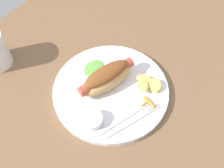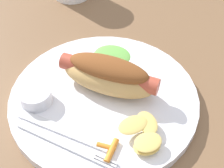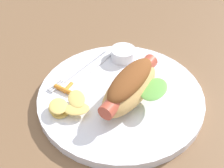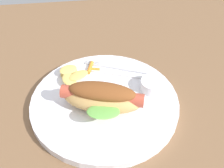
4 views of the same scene
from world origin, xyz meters
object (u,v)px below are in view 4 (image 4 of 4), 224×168
(carrot_garnish, at_px, (91,68))
(chips_pile, at_px, (71,74))
(sauce_ramekin, at_px, (153,85))
(fork, at_px, (121,68))
(plate, at_px, (105,102))
(hot_dog, at_px, (102,97))
(knife, at_px, (124,74))

(carrot_garnish, bearing_deg, chips_pile, 25.92)
(sauce_ramekin, relative_size, fork, 0.33)
(carrot_garnish, bearing_deg, sauce_ramekin, 147.32)
(fork, xyz_separation_m, chips_pile, (0.11, 0.02, 0.01))
(sauce_ramekin, height_order, fork, sauce_ramekin)
(plate, height_order, hot_dog, hot_dog)
(sauce_ramekin, relative_size, carrot_garnish, 1.32)
(plate, xyz_separation_m, knife, (-0.05, -0.07, 0.01))
(hot_dog, relative_size, chips_pile, 2.02)
(plate, height_order, knife, knife)
(sauce_ramekin, xyz_separation_m, chips_pile, (0.17, -0.06, -0.00))
(fork, xyz_separation_m, carrot_garnish, (0.06, -0.00, 0.00))
(plate, distance_m, knife, 0.09)
(hot_dog, relative_size, carrot_garnish, 4.27)
(chips_pile, bearing_deg, knife, 177.96)
(chips_pile, bearing_deg, carrot_garnish, -154.08)
(chips_pile, distance_m, carrot_garnish, 0.05)
(fork, bearing_deg, carrot_garnish, 17.23)
(hot_dog, relative_size, sauce_ramekin, 3.23)
(chips_pile, height_order, carrot_garnish, chips_pile)
(plate, bearing_deg, fork, -116.36)
(sauce_ramekin, distance_m, fork, 0.09)
(hot_dog, relative_size, knife, 1.11)
(plate, relative_size, chips_pile, 3.71)
(chips_pile, relative_size, carrot_garnish, 2.11)
(plate, bearing_deg, carrot_garnish, -78.74)
(plate, xyz_separation_m, fork, (-0.05, -0.09, 0.01))
(sauce_ramekin, bearing_deg, plate, 10.54)
(hot_dog, xyz_separation_m, sauce_ramekin, (-0.11, -0.04, -0.02))
(sauce_ramekin, height_order, carrot_garnish, sauce_ramekin)
(hot_dog, bearing_deg, sauce_ramekin, -143.26)
(hot_dog, xyz_separation_m, chips_pile, (0.06, -0.10, -0.02))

